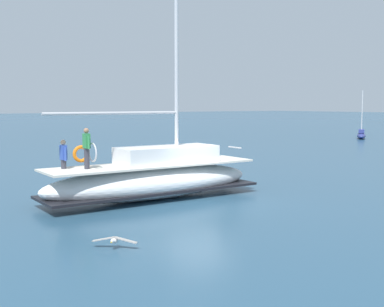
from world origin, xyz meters
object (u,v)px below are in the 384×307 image
object	(u,v)px
seagull	(114,240)
mooring_buoy	(101,177)
main_sailboat	(154,177)
moored_catamaran	(361,135)

from	to	relation	value
seagull	mooring_buoy	distance (m)	12.59
main_sailboat	seagull	bearing A→B (deg)	-38.56
mooring_buoy	seagull	bearing A→B (deg)	-22.44
moored_catamaran	seagull	world-z (taller)	moored_catamaran
seagull	mooring_buoy	world-z (taller)	mooring_buoy
moored_catamaran	mooring_buoy	xyz separation A→B (m)	(12.35, -37.75, -0.29)
moored_catamaran	seagull	distance (m)	48.85
moored_catamaran	mooring_buoy	size ratio (longest dim) A/B	6.30
moored_catamaran	seagull	xyz separation A→B (m)	(23.99, -42.56, -0.21)
seagull	moored_catamaran	bearing A→B (deg)	119.41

